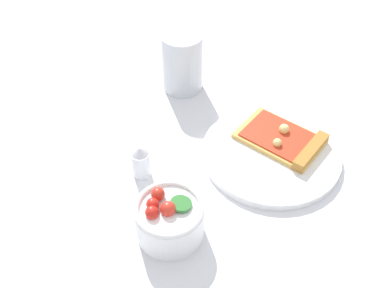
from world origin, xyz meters
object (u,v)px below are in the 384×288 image
Objects in this scene: salad_bowl at (169,219)px; pepper_shaker at (141,162)px; plate at (270,152)px; soda_glass at (182,64)px; pizza_slice_main at (285,140)px.

salad_bowl is 0.13m from pepper_shaker.
pepper_shaker is at bearing 135.18° from plate.
soda_glass is at bearing 18.29° from pepper_shaker.
plate is 0.25m from soda_glass.
salad_bowl reaches higher than plate.
soda_glass reaches higher than pepper_shaker.
pepper_shaker is (0.07, 0.11, -0.00)m from salad_bowl.
salad_bowl reaches higher than pepper_shaker.
pepper_shaker reaches higher than plate.
salad_bowl reaches higher than pizza_slice_main.
pizza_slice_main is 0.26m from soda_glass.
plate is at bearing -107.74° from soda_glass.
plate is 0.03m from pizza_slice_main.
salad_bowl is at bearing 165.58° from pizza_slice_main.
soda_glass reaches higher than pizza_slice_main.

